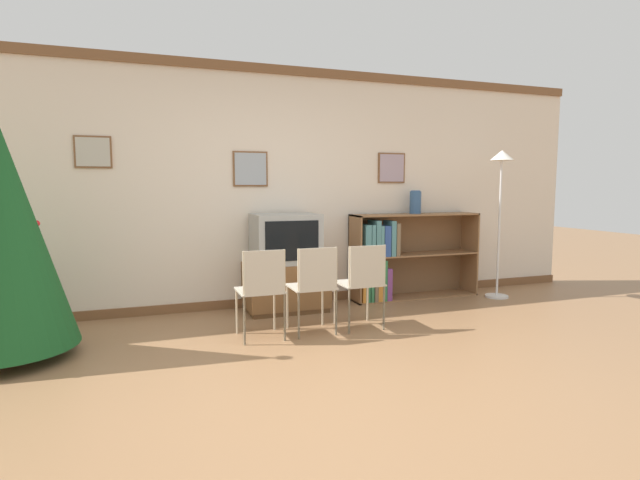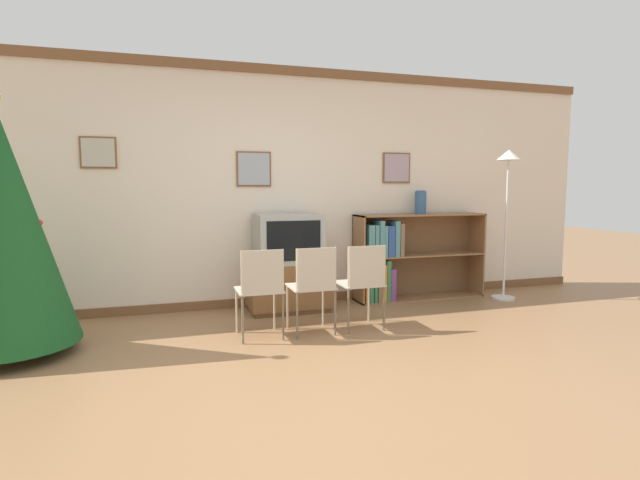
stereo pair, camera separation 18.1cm
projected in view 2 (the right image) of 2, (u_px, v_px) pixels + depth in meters
name	position (u px, v px, depth m)	size (l,w,h in m)	color
ground_plane	(328.00, 384.00, 3.47)	(24.00, 24.00, 0.00)	#936B47
wall_back	(260.00, 188.00, 5.63)	(8.58, 0.11, 2.70)	silver
christmas_tree	(2.00, 227.00, 3.94)	(1.08, 1.08, 2.11)	maroon
tv_console	(288.00, 286.00, 5.50)	(0.88, 0.55, 0.53)	brown
television	(288.00, 238.00, 5.44)	(0.70, 0.52, 0.54)	#9E9E99
folding_chair_left	(261.00, 287.00, 4.43)	(0.40, 0.40, 0.82)	#BCB29E
folding_chair_center	(313.00, 284.00, 4.58)	(0.40, 0.40, 0.82)	#BCB29E
folding_chair_right	(363.00, 281.00, 4.73)	(0.40, 0.40, 0.82)	#BCB29E
bookshelf	(399.00, 258.00, 5.99)	(1.62, 0.36, 1.03)	olive
vase	(420.00, 202.00, 6.06)	(0.14, 0.14, 0.28)	#335684
standing_lamp	(508.00, 185.00, 5.93)	(0.28, 0.28, 1.80)	silver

